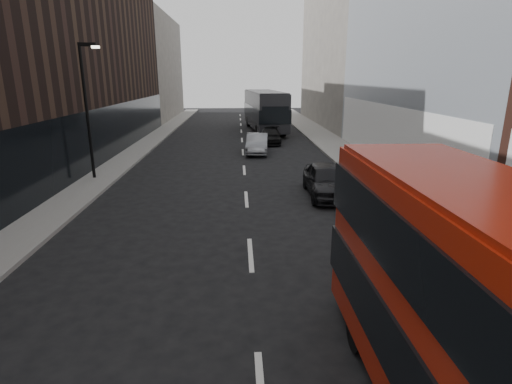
{
  "coord_description": "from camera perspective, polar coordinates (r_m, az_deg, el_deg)",
  "views": [
    {
      "loc": [
        -0.36,
        -3.74,
        5.5
      ],
      "look_at": [
        0.11,
        6.59,
        2.5
      ],
      "focal_mm": 28.0,
      "sensor_mm": 36.0,
      "label": 1
    }
  ],
  "objects": [
    {
      "name": "sidewalk_right",
      "position": [
        30.28,
        12.54,
        5.48
      ],
      "size": [
        3.0,
        80.0,
        0.15
      ],
      "primitive_type": "cube",
      "color": "slate",
      "rests_on": "ground"
    },
    {
      "name": "sidewalk_left",
      "position": [
        30.23,
        -17.27,
        5.11
      ],
      "size": [
        2.0,
        80.0,
        0.15
      ],
      "primitive_type": "cube",
      "color": "slate",
      "rests_on": "ground"
    },
    {
      "name": "building_victorian",
      "position": [
        49.33,
        11.95,
        20.69
      ],
      "size": [
        6.5,
        24.0,
        21.0
      ],
      "color": "#655F59",
      "rests_on": "ground"
    },
    {
      "name": "building_left_mid",
      "position": [
        35.56,
        -21.92,
        17.5
      ],
      "size": [
        5.0,
        24.0,
        14.0
      ],
      "primitive_type": "cube",
      "color": "black",
      "rests_on": "ground"
    },
    {
      "name": "building_left_far",
      "position": [
        56.85,
        -14.53,
        16.7
      ],
      "size": [
        5.0,
        20.0,
        13.0
      ],
      "primitive_type": "cube",
      "color": "#655F59",
      "rests_on": "ground"
    },
    {
      "name": "street_lamp",
      "position": [
        23.15,
        -22.95,
        11.68
      ],
      "size": [
        1.06,
        0.22,
        7.0
      ],
      "color": "black",
      "rests_on": "sidewalk_left"
    },
    {
      "name": "grey_bus",
      "position": [
        42.3,
        1.24,
        11.67
      ],
      "size": [
        4.04,
        12.78,
        4.06
      ],
      "rotation": [
        0.0,
        0.0,
        0.09
      ],
      "color": "black",
      "rests_on": "ground"
    },
    {
      "name": "car_a",
      "position": [
        19.2,
        10.01,
        1.69
      ],
      "size": [
        1.93,
        4.59,
        1.55
      ],
      "primitive_type": "imported",
      "rotation": [
        0.0,
        0.0,
        -0.02
      ],
      "color": "black",
      "rests_on": "ground"
    },
    {
      "name": "car_b",
      "position": [
        29.79,
        0.17,
        6.95
      ],
      "size": [
        1.87,
        4.47,
        1.44
      ],
      "primitive_type": "imported",
      "rotation": [
        0.0,
        0.0,
        -0.08
      ],
      "color": "gray",
      "rests_on": "ground"
    },
    {
      "name": "car_c",
      "position": [
        34.31,
        2.05,
        8.04
      ],
      "size": [
        2.13,
        4.57,
        1.29
      ],
      "primitive_type": "imported",
      "rotation": [
        0.0,
        0.0,
        -0.07
      ],
      "color": "black",
      "rests_on": "ground"
    }
  ]
}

